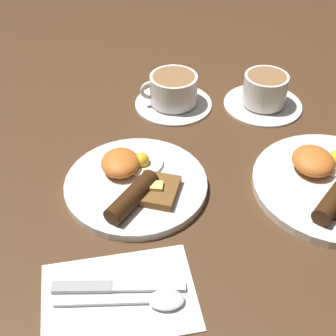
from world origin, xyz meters
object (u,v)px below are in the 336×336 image
object	(u,v)px
breakfast_plate_near	(134,182)
teacup_far	(263,93)
knife	(109,287)
teacup_near	(172,93)
breakfast_plate_far	(331,182)
spoon	(151,300)

from	to	relation	value
breakfast_plate_near	teacup_far	distance (m)	0.36
knife	teacup_near	bearing A→B (deg)	78.50
breakfast_plate_near	teacup_far	bearing A→B (deg)	129.70
teacup_far	breakfast_plate_near	bearing A→B (deg)	-50.30
breakfast_plate_far	knife	bearing A→B (deg)	-65.53
knife	spoon	bearing A→B (deg)	-21.92
breakfast_plate_near	breakfast_plate_far	distance (m)	0.33
knife	spoon	xyz separation A→B (m)	(0.03, 0.05, 0.00)
teacup_near	knife	distance (m)	0.47
breakfast_plate_near	teacup_near	world-z (taller)	teacup_near
breakfast_plate_near	teacup_far	size ratio (longest dim) A/B	1.47
knife	spoon	size ratio (longest dim) A/B	1.05
breakfast_plate_far	teacup_far	world-z (taller)	teacup_far
breakfast_plate_far	spoon	world-z (taller)	breakfast_plate_far
breakfast_plate_near	teacup_near	distance (m)	0.26
breakfast_plate_near	knife	bearing A→B (deg)	-11.72
teacup_far	spoon	bearing A→B (deg)	-29.97
teacup_far	knife	size ratio (longest dim) A/B	0.89
breakfast_plate_far	teacup_far	distance (m)	0.27
breakfast_plate_near	breakfast_plate_far	size ratio (longest dim) A/B	0.89
breakfast_plate_near	knife	world-z (taller)	breakfast_plate_near
teacup_far	knife	world-z (taller)	teacup_far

